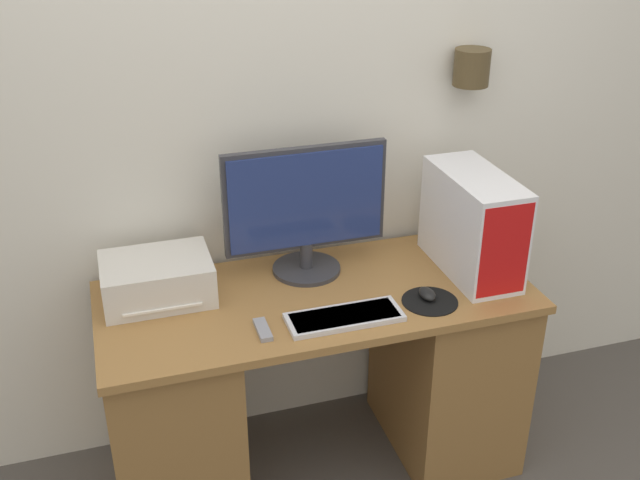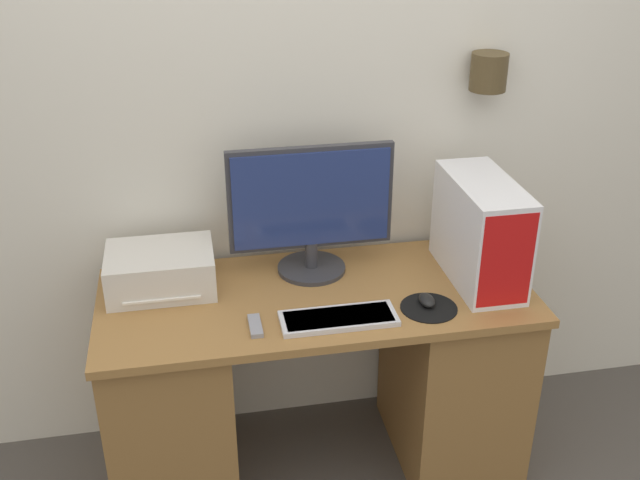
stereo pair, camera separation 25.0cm
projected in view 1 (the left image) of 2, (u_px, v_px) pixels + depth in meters
The scene contains 9 objects.
wall_back at pixel (286, 102), 2.65m from camera, with size 6.40×0.18×2.70m.
desk at pixel (317, 381), 2.76m from camera, with size 1.50×0.64×0.78m.
monitor at pixel (306, 207), 2.62m from camera, with size 0.58×0.25×0.47m.
keyboard at pixel (344, 317), 2.44m from camera, with size 0.38×0.14×0.02m.
mousepad at pixel (430, 301), 2.54m from camera, with size 0.19×0.19×0.00m.
mouse at pixel (427, 294), 2.55m from camera, with size 0.05×0.09×0.03m.
computer_tower at pixel (473, 223), 2.66m from camera, with size 0.20×0.46×0.37m.
printer at pixel (157, 279), 2.53m from camera, with size 0.37×0.28×0.14m.
remote_control at pixel (263, 330), 2.37m from camera, with size 0.04×0.12×0.02m.
Camera 1 is at (-0.65, -1.81, 2.11)m, focal length 42.00 mm.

